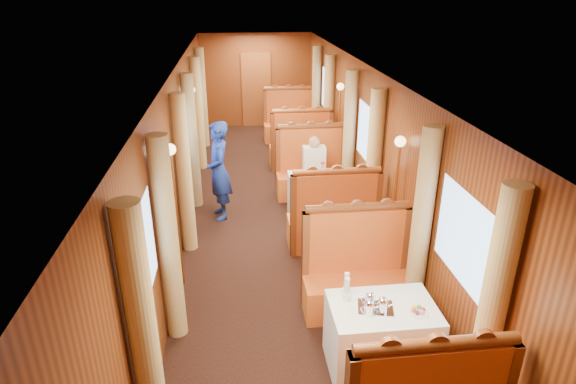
{
  "coord_description": "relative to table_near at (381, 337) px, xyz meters",
  "views": [
    {
      "loc": [
        -0.62,
        -7.26,
        3.67
      ],
      "look_at": [
        0.06,
        -1.25,
        1.05
      ],
      "focal_mm": 30.0,
      "sensor_mm": 36.0,
      "label": 1
    }
  ],
  "objects": [
    {
      "name": "floor",
      "position": [
        -0.75,
        3.5,
        -0.38
      ],
      "size": [
        3.0,
        12.0,
        0.01
      ],
      "primitive_type": null,
      "color": "black",
      "rests_on": "ground"
    },
    {
      "name": "ceiling",
      "position": [
        -0.75,
        3.5,
        2.12
      ],
      "size": [
        3.0,
        12.0,
        0.01
      ],
      "primitive_type": null,
      "rotation": [
        3.14,
        0.0,
        0.0
      ],
      "color": "silver",
      "rests_on": "wall_left"
    },
    {
      "name": "wall_far",
      "position": [
        -0.75,
        9.5,
        0.88
      ],
      "size": [
        3.0,
        0.01,
        2.5
      ],
      "primitive_type": null,
      "rotation": [
        1.57,
        0.0,
        0.0
      ],
      "color": "brown",
      "rests_on": "floor"
    },
    {
      "name": "wall_left",
      "position": [
        -2.25,
        3.5,
        0.88
      ],
      "size": [
        0.01,
        12.0,
        2.5
      ],
      "primitive_type": null,
      "rotation": [
        1.57,
        0.0,
        1.57
      ],
      "color": "brown",
      "rests_on": "floor"
    },
    {
      "name": "wall_right",
      "position": [
        0.75,
        3.5,
        0.88
      ],
      "size": [
        0.01,
        12.0,
        2.5
      ],
      "primitive_type": null,
      "rotation": [
        1.57,
        0.0,
        -1.57
      ],
      "color": "brown",
      "rests_on": "floor"
    },
    {
      "name": "doorway_far",
      "position": [
        -0.75,
        9.47,
        0.62
      ],
      "size": [
        0.8,
        0.04,
        2.0
      ],
      "primitive_type": "cube",
      "color": "brown",
      "rests_on": "floor"
    },
    {
      "name": "table_near",
      "position": [
        0.0,
        0.0,
        0.0
      ],
      "size": [
        1.05,
        0.72,
        0.75
      ],
      "primitive_type": "cube",
      "color": "white",
      "rests_on": "floor"
    },
    {
      "name": "banquette_near_aft",
      "position": [
        0.0,
        1.01,
        0.05
      ],
      "size": [
        1.3,
        0.55,
        1.34
      ],
      "color": "#B93114",
      "rests_on": "floor"
    },
    {
      "name": "table_mid",
      "position": [
        0.0,
        3.5,
        0.0
      ],
      "size": [
        1.05,
        0.72,
        0.75
      ],
      "primitive_type": "cube",
      "color": "white",
      "rests_on": "floor"
    },
    {
      "name": "banquette_mid_fwd",
      "position": [
        0.0,
        2.49,
        0.05
      ],
      "size": [
        1.3,
        0.55,
        1.34
      ],
      "color": "#B93114",
      "rests_on": "floor"
    },
    {
      "name": "banquette_mid_aft",
      "position": [
        0.0,
        4.51,
        0.05
      ],
      "size": [
        1.3,
        0.55,
        1.34
      ],
      "color": "#B93114",
      "rests_on": "floor"
    },
    {
      "name": "table_far",
      "position": [
        0.0,
        7.0,
        0.0
      ],
      "size": [
        1.05,
        0.72,
        0.75
      ],
      "primitive_type": "cube",
      "color": "white",
      "rests_on": "floor"
    },
    {
      "name": "banquette_far_fwd",
      "position": [
        0.0,
        5.99,
        0.05
      ],
      "size": [
        1.3,
        0.55,
        1.34
      ],
      "color": "#B93114",
      "rests_on": "floor"
    },
    {
      "name": "banquette_far_aft",
      "position": [
        0.0,
        8.01,
        0.05
      ],
      "size": [
        1.3,
        0.55,
        1.34
      ],
      "color": "#B93114",
      "rests_on": "floor"
    },
    {
      "name": "tea_tray",
      "position": [
        -0.09,
        -0.02,
        0.38
      ],
      "size": [
        0.39,
        0.33,
        0.01
      ],
      "primitive_type": "cube",
      "rotation": [
        0.0,
        0.0,
        -0.22
      ],
      "color": "silver",
      "rests_on": "table_near"
    },
    {
      "name": "teapot_left",
      "position": [
        -0.18,
        -0.11,
        0.44
      ],
      "size": [
        0.16,
        0.13,
        0.13
      ],
      "primitive_type": null,
      "rotation": [
        0.0,
        0.0,
        -0.04
      ],
      "color": "silver",
      "rests_on": "tea_tray"
    },
    {
      "name": "teapot_right",
      "position": [
        -0.05,
        -0.09,
        0.44
      ],
      "size": [
        0.19,
        0.15,
        0.14
      ],
      "primitive_type": null,
      "rotation": [
        0.0,
        0.0,
        -0.19
      ],
      "color": "silver",
      "rests_on": "tea_tray"
    },
    {
      "name": "teapot_back",
      "position": [
        -0.14,
        0.02,
        0.44
      ],
      "size": [
        0.17,
        0.13,
        0.12
      ],
      "primitive_type": null,
      "rotation": [
        0.0,
        0.0,
        -0.13
      ],
      "color": "silver",
      "rests_on": "tea_tray"
    },
    {
      "name": "fruit_plate",
      "position": [
        0.3,
        -0.13,
        0.39
      ],
      "size": [
        0.2,
        0.2,
        0.05
      ],
      "rotation": [
        0.0,
        0.0,
        -0.29
      ],
      "color": "white",
      "rests_on": "table_near"
    },
    {
      "name": "cup_inboard",
      "position": [
        -0.34,
        0.14,
        0.48
      ],
      "size": [
        0.08,
        0.08,
        0.26
      ],
      "rotation": [
        0.0,
        0.0,
        0.38
      ],
      "color": "white",
      "rests_on": "table_near"
    },
    {
      "name": "cup_outboard",
      "position": [
        -0.33,
        0.23,
        0.48
      ],
      "size": [
        0.08,
        0.08,
        0.26
      ],
      "rotation": [
        0.0,
        0.0,
        -0.42
      ],
      "color": "white",
      "rests_on": "table_near"
    },
    {
      "name": "rose_vase_mid",
      "position": [
        0.02,
        3.53,
        0.55
      ],
      "size": [
        0.06,
        0.06,
        0.36
      ],
      "rotation": [
        0.0,
        0.0,
        -0.13
      ],
      "color": "silver",
      "rests_on": "table_mid"
    },
    {
      "name": "rose_vase_far",
      "position": [
        0.04,
        6.98,
        0.55
      ],
      "size": [
        0.06,
        0.06,
        0.36
      ],
      "rotation": [
        0.0,
        0.0,
        0.34
      ],
      "color": "silver",
      "rests_on": "table_far"
    },
    {
      "name": "window_left_near",
      "position": [
        -2.24,
        0.0,
        1.07
      ],
      "size": [
        0.01,
        1.2,
        0.9
      ],
      "primitive_type": null,
      "rotation": [
        1.57,
        0.0,
        1.57
      ],
      "color": "#86ADDE",
      "rests_on": "wall_left"
    },
    {
      "name": "curtain_left_near_a",
      "position": [
        -2.13,
        -0.78,
        0.8
      ],
      "size": [
        0.22,
        0.22,
        2.35
      ],
      "primitive_type": "cylinder",
      "color": "tan",
      "rests_on": "floor"
    },
    {
      "name": "curtain_left_near_b",
      "position": [
        -2.13,
        0.78,
        0.8
      ],
      "size": [
        0.22,
        0.22,
        2.35
      ],
      "primitive_type": "cylinder",
      "color": "tan",
      "rests_on": "floor"
    },
    {
      "name": "window_right_near",
      "position": [
        0.74,
        0.0,
        1.07
      ],
      "size": [
        0.01,
        1.2,
        0.9
      ],
      "primitive_type": null,
      "rotation": [
        1.57,
        0.0,
        -1.57
      ],
      "color": "#86ADDE",
      "rests_on": "wall_right"
    },
    {
      "name": "curtain_right_near_a",
      "position": [
        0.63,
        -0.78,
        0.8
      ],
      "size": [
        0.22,
        0.22,
        2.35
      ],
      "primitive_type": "cylinder",
      "color": "tan",
      "rests_on": "floor"
    },
    {
      "name": "curtain_right_near_b",
      "position": [
        0.63,
        0.78,
        0.8
      ],
      "size": [
        0.22,
        0.22,
        2.35
      ],
      "primitive_type": "cylinder",
      "color": "tan",
      "rests_on": "floor"
    },
    {
      "name": "window_left_mid",
      "position": [
        -2.24,
        3.5,
        1.07
      ],
      "size": [
        0.01,
        1.2,
        0.9
      ],
      "primitive_type": null,
      "rotation": [
        1.57,
        0.0,
        1.57
      ],
      "color": "#86ADDE",
      "rests_on": "wall_left"
    },
    {
      "name": "curtain_left_mid_a",
      "position": [
        -2.13,
        2.72,
        0.8
      ],
      "size": [
        0.22,
        0.22,
        2.35
      ],
      "primitive_type": "cylinder",
      "color": "tan",
      "rests_on": "floor"
    },
    {
      "name": "curtain_left_mid_b",
      "position": [
        -2.13,
        4.28,
        0.8
      ],
      "size": [
        0.22,
        0.22,
        2.35
      ],
      "primitive_type": "cylinder",
      "color": "tan",
      "rests_on": "floor"
    },
    {
      "name": "window_right_mid",
      "position": [
        0.74,
        3.5,
        1.07
      ],
      "size": [
        0.01,
        1.2,
        0.9
      ],
      "primitive_type": null,
      "rotation": [
        1.57,
        0.0,
        -1.57
      ],
      "color": "#86ADDE",
      "rests_on": "wall_right"
    },
    {
      "name": "curtain_right_mid_a",
      "position": [
        0.63,
        2.72,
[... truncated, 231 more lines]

